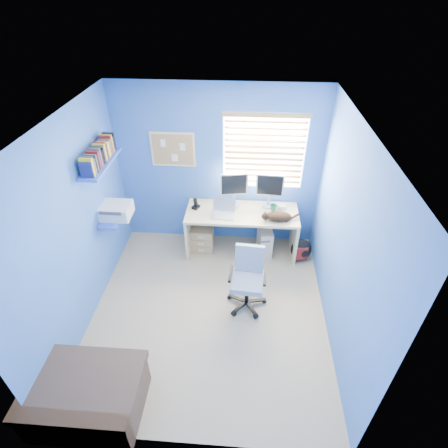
# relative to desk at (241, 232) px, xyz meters

# --- Properties ---
(floor) EXTENTS (3.00, 3.20, 0.00)m
(floor) POSITION_rel_desk_xyz_m (-0.37, -1.26, -0.37)
(floor) COLOR tan
(floor) RESTS_ON ground
(ceiling) EXTENTS (3.00, 3.20, 0.00)m
(ceiling) POSITION_rel_desk_xyz_m (-0.37, -1.26, 2.13)
(ceiling) COLOR white
(ceiling) RESTS_ON wall_back
(wall_back) EXTENTS (3.00, 0.01, 2.50)m
(wall_back) POSITION_rel_desk_xyz_m (-0.37, 0.34, 0.88)
(wall_back) COLOR #3767BC
(wall_back) RESTS_ON ground
(wall_front) EXTENTS (3.00, 0.01, 2.50)m
(wall_front) POSITION_rel_desk_xyz_m (-0.37, -2.86, 0.88)
(wall_front) COLOR #3767BC
(wall_front) RESTS_ON ground
(wall_left) EXTENTS (0.01, 3.20, 2.50)m
(wall_left) POSITION_rel_desk_xyz_m (-1.87, -1.26, 0.88)
(wall_left) COLOR #3767BC
(wall_left) RESTS_ON ground
(wall_right) EXTENTS (0.01, 3.20, 2.50)m
(wall_right) POSITION_rel_desk_xyz_m (1.13, -1.26, 0.88)
(wall_right) COLOR #3767BC
(wall_right) RESTS_ON ground
(desk) EXTENTS (1.66, 0.65, 0.74)m
(desk) POSITION_rel_desk_xyz_m (0.00, 0.00, 0.00)
(desk) COLOR beige
(desk) RESTS_ON floor
(laptop) EXTENTS (0.35, 0.29, 0.22)m
(laptop) POSITION_rel_desk_xyz_m (-0.28, -0.11, 0.48)
(laptop) COLOR silver
(laptop) RESTS_ON desk
(monitor_left) EXTENTS (0.41, 0.18, 0.54)m
(monitor_left) POSITION_rel_desk_xyz_m (-0.13, 0.18, 0.64)
(monitor_left) COLOR silver
(monitor_left) RESTS_ON desk
(monitor_right) EXTENTS (0.41, 0.14, 0.54)m
(monitor_right) POSITION_rel_desk_xyz_m (0.39, 0.19, 0.64)
(monitor_right) COLOR silver
(monitor_right) RESTS_ON desk
(phone) EXTENTS (0.13, 0.14, 0.17)m
(phone) POSITION_rel_desk_xyz_m (-0.69, 0.05, 0.45)
(phone) COLOR black
(phone) RESTS_ON desk
(mug) EXTENTS (0.10, 0.09, 0.10)m
(mug) POSITION_rel_desk_xyz_m (0.46, 0.06, 0.42)
(mug) COLOR #257A53
(mug) RESTS_ON desk
(cd_spindle) EXTENTS (0.13, 0.13, 0.07)m
(cd_spindle) POSITION_rel_desk_xyz_m (0.59, 0.13, 0.41)
(cd_spindle) COLOR silver
(cd_spindle) RESTS_ON desk
(cat) EXTENTS (0.39, 0.24, 0.13)m
(cat) POSITION_rel_desk_xyz_m (0.52, -0.17, 0.44)
(cat) COLOR black
(cat) RESTS_ON desk
(tower_pc) EXTENTS (0.24, 0.46, 0.45)m
(tower_pc) POSITION_rel_desk_xyz_m (0.37, 0.02, -0.14)
(tower_pc) COLOR beige
(tower_pc) RESTS_ON floor
(drawer_boxes) EXTENTS (0.35, 0.28, 0.41)m
(drawer_boxes) POSITION_rel_desk_xyz_m (-0.62, 0.01, -0.17)
(drawer_boxes) COLOR tan
(drawer_boxes) RESTS_ON floor
(yellow_book) EXTENTS (0.03, 0.17, 0.24)m
(yellow_book) POSITION_rel_desk_xyz_m (0.23, -0.18, -0.25)
(yellow_book) COLOR yellow
(yellow_book) RESTS_ON floor
(backpack) EXTENTS (0.36, 0.31, 0.37)m
(backpack) POSITION_rel_desk_xyz_m (0.92, -0.14, -0.19)
(backpack) COLOR black
(backpack) RESTS_ON floor
(bed_corner) EXTENTS (1.04, 0.74, 0.50)m
(bed_corner) POSITION_rel_desk_xyz_m (-1.43, -2.61, -0.12)
(bed_corner) COLOR #473729
(bed_corner) RESTS_ON floor
(office_chair) EXTENTS (0.53, 0.53, 0.85)m
(office_chair) POSITION_rel_desk_xyz_m (0.11, -1.07, -0.05)
(office_chair) COLOR black
(office_chair) RESTS_ON floor
(window_blinds) EXTENTS (1.15, 0.05, 1.10)m
(window_blinds) POSITION_rel_desk_xyz_m (0.28, 0.31, 1.18)
(window_blinds) COLOR white
(window_blinds) RESTS_ON ground
(corkboard) EXTENTS (0.64, 0.02, 0.52)m
(corkboard) POSITION_rel_desk_xyz_m (-1.02, 0.33, 1.18)
(corkboard) COLOR beige
(corkboard) RESTS_ON ground
(wall_shelves) EXTENTS (0.42, 0.90, 1.05)m
(wall_shelves) POSITION_rel_desk_xyz_m (-1.73, -0.51, 1.06)
(wall_shelves) COLOR blue
(wall_shelves) RESTS_ON ground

